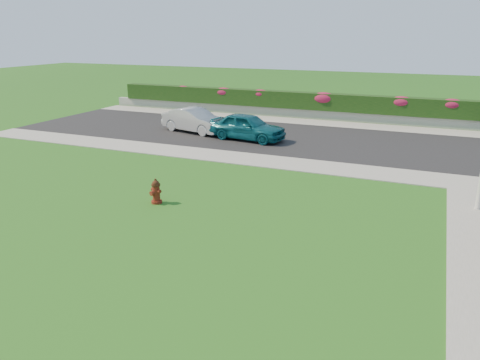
% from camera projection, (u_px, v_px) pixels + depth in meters
% --- Properties ---
extents(ground, '(120.00, 120.00, 0.00)m').
position_uv_depth(ground, '(205.00, 249.00, 12.59)').
color(ground, black).
rests_on(ground, ground).
extents(street_far, '(26.00, 8.00, 0.04)m').
position_uv_depth(street_far, '(239.00, 133.00, 26.73)').
color(street_far, black).
rests_on(street_far, ground).
extents(sidewalk_far, '(24.00, 2.00, 0.04)m').
position_uv_depth(sidewalk_far, '(179.00, 151.00, 22.71)').
color(sidewalk_far, gray).
rests_on(sidewalk_far, ground).
extents(curb_corner, '(2.00, 2.00, 0.04)m').
position_uv_depth(curb_corner, '(475.00, 184.00, 17.88)').
color(curb_corner, gray).
rests_on(curb_corner, ground).
extents(sidewalk_beyond, '(34.00, 2.00, 0.04)m').
position_uv_depth(sidewalk_beyond, '(327.00, 123.00, 29.62)').
color(sidewalk_beyond, gray).
rests_on(sidewalk_beyond, ground).
extents(retaining_wall, '(34.00, 0.40, 0.60)m').
position_uv_depth(retaining_wall, '(333.00, 115.00, 30.86)').
color(retaining_wall, gray).
rests_on(retaining_wall, ground).
extents(hedge, '(32.00, 0.90, 1.10)m').
position_uv_depth(hedge, '(334.00, 102.00, 30.69)').
color(hedge, black).
rests_on(hedge, retaining_wall).
extents(fire_hydrant, '(0.45, 0.43, 0.86)m').
position_uv_depth(fire_hydrant, '(156.00, 192.00, 15.84)').
color(fire_hydrant, '#56160D').
rests_on(fire_hydrant, ground).
extents(sedan_teal, '(4.33, 2.19, 1.41)m').
position_uv_depth(sedan_teal, '(247.00, 127.00, 24.91)').
color(sedan_teal, '#0B4E5B').
rests_on(sedan_teal, street_far).
extents(sedan_silver, '(4.35, 2.43, 1.36)m').
position_uv_depth(sedan_silver, '(195.00, 120.00, 26.82)').
color(sedan_silver, '#A9ADB1').
rests_on(sedan_silver, street_far).
extents(flower_clump_a, '(1.01, 0.65, 0.51)m').
position_uv_depth(flower_clump_a, '(183.00, 89.00, 34.67)').
color(flower_clump_a, '#A71C48').
rests_on(flower_clump_a, hedge).
extents(flower_clump_b, '(1.28, 0.83, 0.64)m').
position_uv_depth(flower_clump_b, '(224.00, 92.00, 33.46)').
color(flower_clump_b, '#A71C48').
rests_on(flower_clump_b, hedge).
extents(flower_clump_c, '(1.19, 0.77, 0.60)m').
position_uv_depth(flower_clump_c, '(260.00, 94.00, 32.41)').
color(flower_clump_c, '#A71C48').
rests_on(flower_clump_c, hedge).
extents(flower_clump_d, '(1.54, 0.99, 0.77)m').
position_uv_depth(flower_clump_d, '(324.00, 98.00, 30.77)').
color(flower_clump_d, '#A71C48').
rests_on(flower_clump_d, hedge).
extents(flower_clump_e, '(1.39, 0.89, 0.69)m').
position_uv_depth(flower_clump_e, '(401.00, 102.00, 28.95)').
color(flower_clump_e, '#A71C48').
rests_on(flower_clump_e, hedge).
extents(flower_clump_f, '(1.33, 0.86, 0.67)m').
position_uv_depth(flower_clump_f, '(452.00, 104.00, 27.88)').
color(flower_clump_f, '#A71C48').
rests_on(flower_clump_f, hedge).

